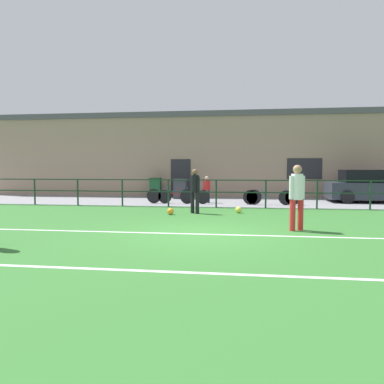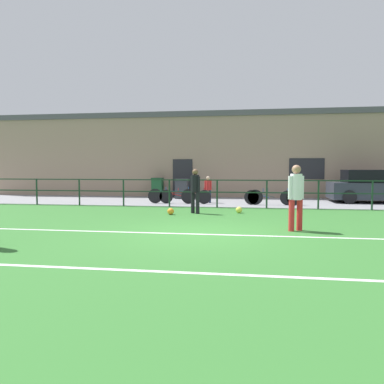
# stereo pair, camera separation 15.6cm
# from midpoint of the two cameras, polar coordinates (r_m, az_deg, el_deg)

# --- Properties ---
(ground) EXTENTS (60.00, 44.00, 0.04)m
(ground) POSITION_cam_midpoint_polar(r_m,az_deg,el_deg) (9.17, 1.37, -6.59)
(ground) COLOR #33702D
(field_line_touchline) EXTENTS (36.00, 0.11, 0.00)m
(field_line_touchline) POSITION_cam_midpoint_polar(r_m,az_deg,el_deg) (9.06, 1.29, -6.57)
(field_line_touchline) COLOR white
(field_line_touchline) RESTS_ON ground
(field_line_hash) EXTENTS (36.00, 0.11, 0.00)m
(field_line_hash) POSITION_cam_midpoint_polar(r_m,az_deg,el_deg) (5.88, -2.89, -12.33)
(field_line_hash) COLOR white
(field_line_hash) RESTS_ON ground
(pavement_strip) EXTENTS (48.00, 5.00, 0.02)m
(pavement_strip) POSITION_cam_midpoint_polar(r_m,az_deg,el_deg) (17.56, 4.84, -1.51)
(pavement_strip) COLOR gray
(pavement_strip) RESTS_ON ground
(perimeter_fence) EXTENTS (36.07, 0.07, 1.15)m
(perimeter_fence) POSITION_cam_midpoint_polar(r_m,az_deg,el_deg) (15.02, 4.24, 0.41)
(perimeter_fence) COLOR #193823
(perimeter_fence) RESTS_ON ground
(clubhouse_facade) EXTENTS (28.00, 2.56, 4.73)m
(clubhouse_facade) POSITION_cam_midpoint_polar(r_m,az_deg,el_deg) (21.19, 5.53, 5.79)
(clubhouse_facade) COLOR gray
(clubhouse_facade) RESTS_ON ground
(player_goalkeeper) EXTENTS (0.37, 0.30, 1.59)m
(player_goalkeeper) POSITION_cam_midpoint_polar(r_m,az_deg,el_deg) (13.03, 0.85, 0.59)
(player_goalkeeper) COLOR black
(player_goalkeeper) RESTS_ON ground
(player_striker) EXTENTS (0.42, 0.30, 1.71)m
(player_striker) POSITION_cam_midpoint_polar(r_m,az_deg,el_deg) (9.81, 16.34, -0.23)
(player_striker) COLOR red
(player_striker) RESTS_ON ground
(soccer_ball_match) EXTENTS (0.23, 0.23, 0.23)m
(soccer_ball_match) POSITION_cam_midpoint_polar(r_m,az_deg,el_deg) (12.77, -3.00, -3.03)
(soccer_ball_match) COLOR orange
(soccer_ball_match) RESTS_ON ground
(soccer_ball_spare) EXTENTS (0.23, 0.23, 0.23)m
(soccer_ball_spare) POSITION_cam_midpoint_polar(r_m,az_deg,el_deg) (13.31, 7.67, -2.78)
(soccer_ball_spare) COLOR #E5E04C
(soccer_ball_spare) RESTS_ON ground
(spectator_child) EXTENTS (0.34, 0.21, 1.22)m
(spectator_child) POSITION_cam_midpoint_polar(r_m,az_deg,el_deg) (16.85, 2.78, 0.67)
(spectator_child) COLOR #232D4C
(spectator_child) RESTS_ON pavement_strip
(parked_car_red) EXTENTS (4.24, 1.85, 1.52)m
(parked_car_red) POSITION_cam_midpoint_polar(r_m,az_deg,el_deg) (18.99, 26.98, 0.70)
(parked_car_red) COLOR #282D38
(parked_car_red) RESTS_ON pavement_strip
(bicycle_parked_0) EXTENTS (2.31, 0.04, 0.75)m
(bicycle_parked_0) POSITION_cam_midpoint_polar(r_m,az_deg,el_deg) (16.25, 13.01, -0.77)
(bicycle_parked_0) COLOR black
(bicycle_parked_0) RESTS_ON pavement_strip
(bicycle_parked_1) EXTENTS (2.17, 0.04, 0.74)m
(bicycle_parked_1) POSITION_cam_midpoint_polar(r_m,az_deg,el_deg) (16.23, 12.22, -0.80)
(bicycle_parked_1) COLOR black
(bicycle_parked_1) RESTS_ON pavement_strip
(bicycle_parked_2) EXTENTS (2.20, 0.04, 0.76)m
(bicycle_parked_2) POSITION_cam_midpoint_polar(r_m,az_deg,el_deg) (16.53, -2.92, -0.60)
(bicycle_parked_2) COLOR black
(bicycle_parked_2) RESTS_ON pavement_strip
(bicycle_parked_3) EXTENTS (2.35, 0.04, 0.72)m
(bicycle_parked_3) POSITION_cam_midpoint_polar(r_m,az_deg,el_deg) (16.42, -0.86, -0.70)
(bicycle_parked_3) COLOR black
(bicycle_parked_3) RESTS_ON pavement_strip
(trash_bin_0) EXTENTS (0.60, 0.51, 1.07)m
(trash_bin_0) POSITION_cam_midpoint_polar(r_m,az_deg,el_deg) (19.93, -5.19, 0.70)
(trash_bin_0) COLOR #194C28
(trash_bin_0) RESTS_ON pavement_strip
(trash_bin_1) EXTENTS (0.66, 0.56, 1.02)m
(trash_bin_1) POSITION_cam_midpoint_polar(r_m,az_deg,el_deg) (19.10, -1.38, 0.51)
(trash_bin_1) COLOR #33383D
(trash_bin_1) RESTS_ON pavement_strip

